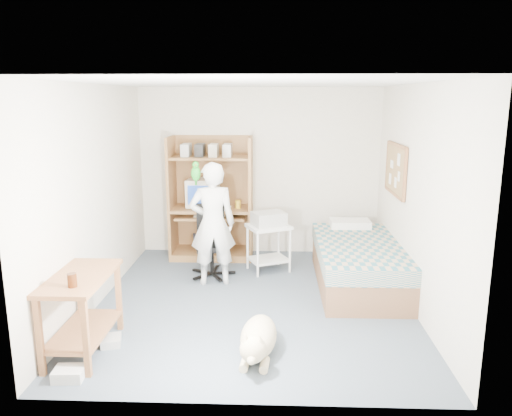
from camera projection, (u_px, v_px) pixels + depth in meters
The scene contains 21 objects.
floor at pixel (254, 302), 5.85m from camera, with size 4.00×4.00×0.00m, color #4B5866.
wall_back at pixel (259, 172), 7.53m from camera, with size 3.60×0.02×2.50m, color silver.
wall_right at pixel (416, 199), 5.51m from camera, with size 0.02×4.00×2.50m, color silver.
wall_left at pixel (95, 197), 5.65m from camera, with size 0.02×4.00×2.50m, color silver.
ceiling at pixel (254, 83), 5.31m from camera, with size 3.60×4.00×0.02m, color white.
computer_hutch at pixel (212, 203), 7.39m from camera, with size 1.20×0.63×1.80m.
bed at pixel (358, 263), 6.34m from camera, with size 1.02×2.02×0.66m.
side_desk at pixel (82, 302), 4.63m from camera, with size 0.50×1.00×0.75m.
corkboard at pixel (396, 170), 6.35m from camera, with size 0.04×0.94×0.66m.
office_chair at pixel (212, 251), 6.68m from camera, with size 0.53×0.53×0.95m.
person at pixel (213, 224), 6.29m from camera, with size 0.57×0.38×1.58m, color white.
parrot at pixel (196, 172), 6.17m from camera, with size 0.12×0.20×0.32m.
dog at pixel (258, 338), 4.61m from camera, with size 0.39×1.04×0.39m.
printer_cart at pixel (269, 241), 6.83m from camera, with size 0.67×0.62×0.65m.
printer at pixel (269, 219), 6.76m from camera, with size 0.42×0.32×0.18m, color #AAABA6.
crt_monitor at pixel (203, 192), 7.37m from camera, with size 0.47×0.49×0.41m.
keyboard at pixel (210, 215), 7.27m from camera, with size 0.45×0.16×0.03m, color beige.
pencil_cup at pixel (238, 204), 7.29m from camera, with size 0.08×0.08×0.12m, color gold.
drink_glass at pixel (72, 280), 4.28m from camera, with size 0.08×0.08×0.12m, color #3D1B09.
floor_box_a at pixel (69, 374), 4.24m from camera, with size 0.25×0.20×0.10m, color silver.
floor_box_b at pixel (111, 341), 4.83m from camera, with size 0.18×0.22×0.08m, color #ADADA8.
Camera 1 is at (0.24, -5.47, 2.34)m, focal length 35.00 mm.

